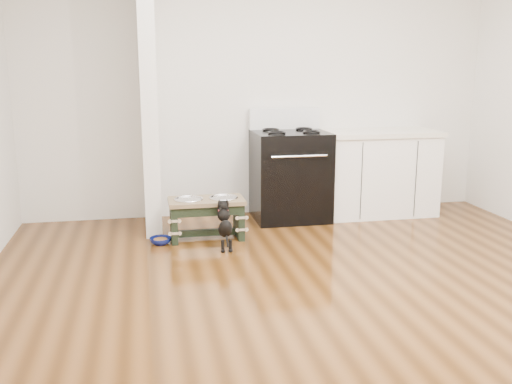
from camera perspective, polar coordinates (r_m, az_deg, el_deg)
name	(u,v)px	position (r m, az deg, el deg)	size (l,w,h in m)	color
ground	(333,300)	(4.04, 7.69, -10.69)	(5.00, 5.00, 0.00)	#40230B
room_shell	(340,60)	(3.72, 8.44, 12.91)	(5.00, 5.00, 5.00)	silver
partition_wall	(148,91)	(5.61, -10.73, 9.91)	(0.15, 0.80, 2.70)	silver
oven_range	(290,174)	(5.96, 3.43, 1.81)	(0.76, 0.69, 1.14)	black
cabinet_run	(377,173)	(6.30, 12.05, 1.90)	(1.24, 0.64, 0.91)	white
dog_feeder	(206,210)	(5.31, -4.97, -1.86)	(0.70, 0.37, 0.40)	black
puppy	(225,223)	(5.02, -3.15, -3.12)	(0.12, 0.36, 0.42)	black
floor_bowl	(161,241)	(5.26, -9.53, -4.83)	(0.22, 0.22, 0.06)	#0C1559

